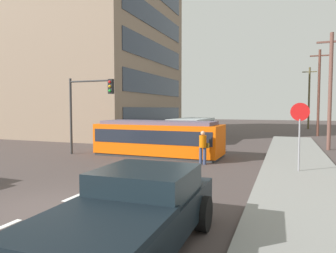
{
  "coord_description": "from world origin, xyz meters",
  "views": [
    {
      "loc": [
        6.14,
        -6.47,
        2.79
      ],
      "look_at": [
        0.47,
        8.36,
        1.84
      ],
      "focal_mm": 32.68,
      "sensor_mm": 36.0,
      "label": 1
    }
  ],
  "objects_px": {
    "pedestrian_crossing": "(203,146)",
    "stop_sign": "(300,122)",
    "traffic_light_mast": "(88,100)",
    "city_bus": "(192,129)",
    "pickup_truck_parked": "(135,212)",
    "utility_pole_mid": "(330,89)",
    "streetcar_tram": "(158,138)",
    "utility_pole_far": "(319,91)",
    "utility_pole_distant": "(309,97)"
  },
  "relations": [
    {
      "from": "utility_pole_distant",
      "to": "traffic_light_mast",
      "type": "bearing_deg",
      "value": -115.07
    },
    {
      "from": "stop_sign",
      "to": "pickup_truck_parked",
      "type": "bearing_deg",
      "value": -110.28
    },
    {
      "from": "pedestrian_crossing",
      "to": "traffic_light_mast",
      "type": "height_order",
      "value": "traffic_light_mast"
    },
    {
      "from": "pickup_truck_parked",
      "to": "utility_pole_distant",
      "type": "bearing_deg",
      "value": 81.94
    },
    {
      "from": "city_bus",
      "to": "traffic_light_mast",
      "type": "height_order",
      "value": "traffic_light_mast"
    },
    {
      "from": "stop_sign",
      "to": "utility_pole_mid",
      "type": "bearing_deg",
      "value": 76.17
    },
    {
      "from": "streetcar_tram",
      "to": "pedestrian_crossing",
      "type": "height_order",
      "value": "streetcar_tram"
    },
    {
      "from": "streetcar_tram",
      "to": "stop_sign",
      "type": "distance_m",
      "value": 7.99
    },
    {
      "from": "streetcar_tram",
      "to": "city_bus",
      "type": "bearing_deg",
      "value": 91.88
    },
    {
      "from": "streetcar_tram",
      "to": "pedestrian_crossing",
      "type": "xyz_separation_m",
      "value": [
        3.14,
        -1.78,
        -0.12
      ]
    },
    {
      "from": "city_bus",
      "to": "utility_pole_distant",
      "type": "height_order",
      "value": "utility_pole_distant"
    },
    {
      "from": "pickup_truck_parked",
      "to": "traffic_light_mast",
      "type": "height_order",
      "value": "traffic_light_mast"
    },
    {
      "from": "pedestrian_crossing",
      "to": "stop_sign",
      "type": "bearing_deg",
      "value": -9.57
    },
    {
      "from": "streetcar_tram",
      "to": "utility_pole_far",
      "type": "bearing_deg",
      "value": 60.13
    },
    {
      "from": "utility_pole_mid",
      "to": "utility_pole_distant",
      "type": "relative_size",
      "value": 0.94
    },
    {
      "from": "streetcar_tram",
      "to": "utility_pole_distant",
      "type": "relative_size",
      "value": 0.91
    },
    {
      "from": "utility_pole_distant",
      "to": "pickup_truck_parked",
      "type": "bearing_deg",
      "value": -98.06
    },
    {
      "from": "city_bus",
      "to": "pickup_truck_parked",
      "type": "distance_m",
      "value": 19.61
    },
    {
      "from": "traffic_light_mast",
      "to": "stop_sign",
      "type": "bearing_deg",
      "value": -6.4
    },
    {
      "from": "traffic_light_mast",
      "to": "utility_pole_mid",
      "type": "bearing_deg",
      "value": 28.99
    },
    {
      "from": "city_bus",
      "to": "pedestrian_crossing",
      "type": "xyz_separation_m",
      "value": [
        3.4,
        -9.57,
        -0.17
      ]
    },
    {
      "from": "streetcar_tram",
      "to": "traffic_light_mast",
      "type": "relative_size",
      "value": 1.63
    },
    {
      "from": "pickup_truck_parked",
      "to": "utility_pole_distant",
      "type": "height_order",
      "value": "utility_pole_distant"
    },
    {
      "from": "streetcar_tram",
      "to": "traffic_light_mast",
      "type": "bearing_deg",
      "value": -162.96
    },
    {
      "from": "pickup_truck_parked",
      "to": "city_bus",
      "type": "bearing_deg",
      "value": 103.28
    },
    {
      "from": "streetcar_tram",
      "to": "utility_pole_distant",
      "type": "xyz_separation_m",
      "value": [
        9.88,
        28.45,
        3.23
      ]
    },
    {
      "from": "pickup_truck_parked",
      "to": "utility_pole_mid",
      "type": "height_order",
      "value": "utility_pole_mid"
    },
    {
      "from": "utility_pole_far",
      "to": "traffic_light_mast",
      "type": "bearing_deg",
      "value": -126.9
    },
    {
      "from": "pickup_truck_parked",
      "to": "utility_pole_mid",
      "type": "relative_size",
      "value": 0.65
    },
    {
      "from": "pedestrian_crossing",
      "to": "traffic_light_mast",
      "type": "bearing_deg",
      "value": 175.55
    },
    {
      "from": "city_bus",
      "to": "traffic_light_mast",
      "type": "bearing_deg",
      "value": -112.58
    },
    {
      "from": "utility_pole_distant",
      "to": "utility_pole_far",
      "type": "bearing_deg",
      "value": -89.25
    },
    {
      "from": "utility_pole_distant",
      "to": "city_bus",
      "type": "bearing_deg",
      "value": -116.13
    },
    {
      "from": "pedestrian_crossing",
      "to": "stop_sign",
      "type": "xyz_separation_m",
      "value": [
        4.35,
        -0.73,
        1.25
      ]
    },
    {
      "from": "pedestrian_crossing",
      "to": "pickup_truck_parked",
      "type": "xyz_separation_m",
      "value": [
        1.11,
        -9.52,
        -0.15
      ]
    },
    {
      "from": "utility_pole_mid",
      "to": "streetcar_tram",
      "type": "bearing_deg",
      "value": -146.72
    },
    {
      "from": "stop_sign",
      "to": "utility_pole_far",
      "type": "bearing_deg",
      "value": 82.79
    },
    {
      "from": "pickup_truck_parked",
      "to": "utility_pole_mid",
      "type": "xyz_separation_m",
      "value": [
        5.43,
        17.66,
        3.26
      ]
    },
    {
      "from": "utility_pole_mid",
      "to": "utility_pole_distant",
      "type": "height_order",
      "value": "utility_pole_distant"
    },
    {
      "from": "city_bus",
      "to": "pedestrian_crossing",
      "type": "height_order",
      "value": "city_bus"
    },
    {
      "from": "pickup_truck_parked",
      "to": "utility_pole_distant",
      "type": "distance_m",
      "value": 40.3
    },
    {
      "from": "stop_sign",
      "to": "traffic_light_mast",
      "type": "relative_size",
      "value": 0.63
    },
    {
      "from": "pickup_truck_parked",
      "to": "streetcar_tram",
      "type": "bearing_deg",
      "value": 110.61
    },
    {
      "from": "city_bus",
      "to": "utility_pole_mid",
      "type": "bearing_deg",
      "value": -8.2
    },
    {
      "from": "streetcar_tram",
      "to": "utility_pole_mid",
      "type": "distance_m",
      "value": 11.96
    },
    {
      "from": "pedestrian_crossing",
      "to": "stop_sign",
      "type": "height_order",
      "value": "stop_sign"
    },
    {
      "from": "streetcar_tram",
      "to": "utility_pole_distant",
      "type": "height_order",
      "value": "utility_pole_distant"
    },
    {
      "from": "streetcar_tram",
      "to": "utility_pole_mid",
      "type": "relative_size",
      "value": 0.96
    },
    {
      "from": "city_bus",
      "to": "stop_sign",
      "type": "height_order",
      "value": "stop_sign"
    },
    {
      "from": "pedestrian_crossing",
      "to": "utility_pole_mid",
      "type": "relative_size",
      "value": 0.22
    }
  ]
}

